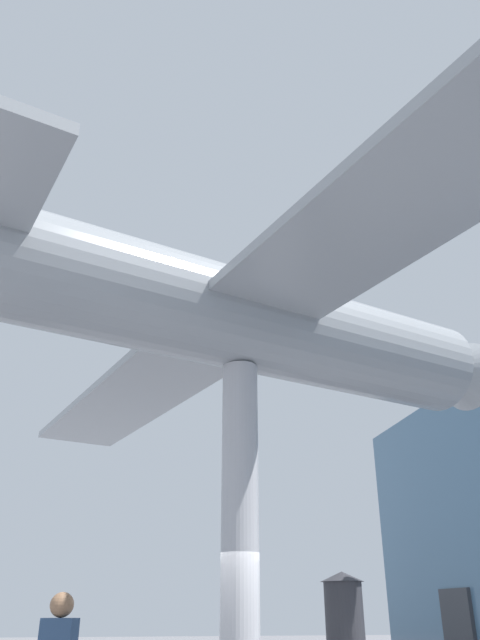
% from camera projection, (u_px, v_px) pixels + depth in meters
% --- Properties ---
extents(support_pylon_central, '(0.62, 0.62, 5.66)m').
position_uv_depth(support_pylon_central, '(240.00, 531.00, 10.05)').
color(support_pylon_central, '#B7B7BC').
rests_on(support_pylon_central, ground_plane).
extents(suspended_airplane, '(20.24, 12.08, 3.18)m').
position_uv_depth(suspended_airplane, '(246.00, 321.00, 11.70)').
color(suspended_airplane, '#93999E').
rests_on(suspended_airplane, support_pylon_central).
extents(info_kiosk, '(0.99, 0.99, 2.48)m').
position_uv_depth(info_kiosk, '(345.00, 630.00, 13.74)').
color(info_kiosk, '#333338').
rests_on(info_kiosk, ground_plane).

